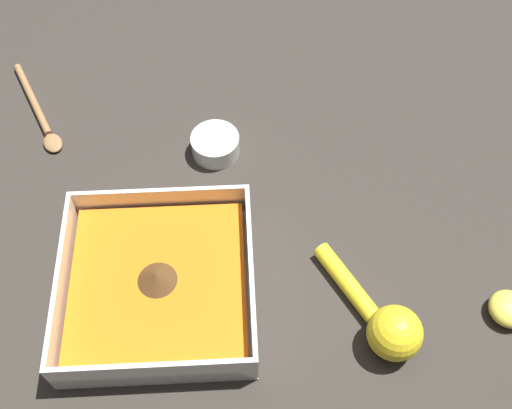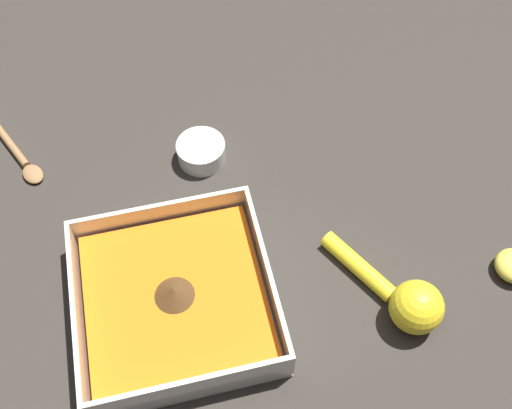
% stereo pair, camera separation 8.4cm
% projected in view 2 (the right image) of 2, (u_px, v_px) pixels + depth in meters
% --- Properties ---
extents(ground_plane, '(4.00, 4.00, 0.00)m').
position_uv_depth(ground_plane, '(183.00, 279.00, 0.81)').
color(ground_plane, '#332D28').
extents(square_dish, '(0.25, 0.25, 0.07)m').
position_uv_depth(square_dish, '(176.00, 300.00, 0.77)').
color(square_dish, silver).
rests_on(square_dish, ground_plane).
extents(spice_bowl, '(0.07, 0.07, 0.03)m').
position_uv_depth(spice_bowl, '(201.00, 152.00, 0.91)').
color(spice_bowl, silver).
rests_on(spice_bowl, ground_plane).
extents(lemon_squeezer, '(0.17, 0.12, 0.07)m').
position_uv_depth(lemon_squeezer, '(406.00, 300.00, 0.76)').
color(lemon_squeezer, yellow).
rests_on(lemon_squeezer, ground_plane).
extents(wooden_spoon, '(0.20, 0.11, 0.01)m').
position_uv_depth(wooden_spoon, '(11.00, 145.00, 0.93)').
color(wooden_spoon, olive).
rests_on(wooden_spoon, ground_plane).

